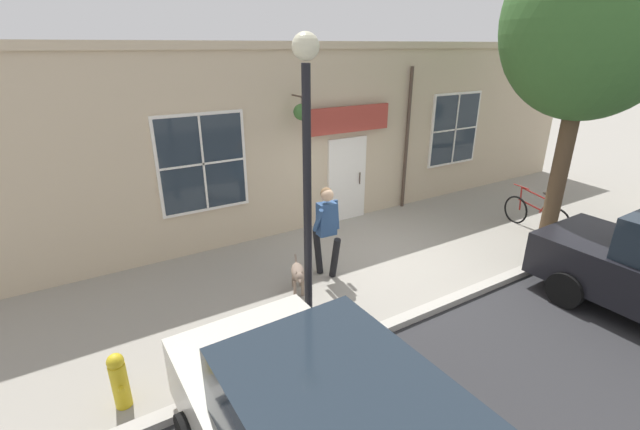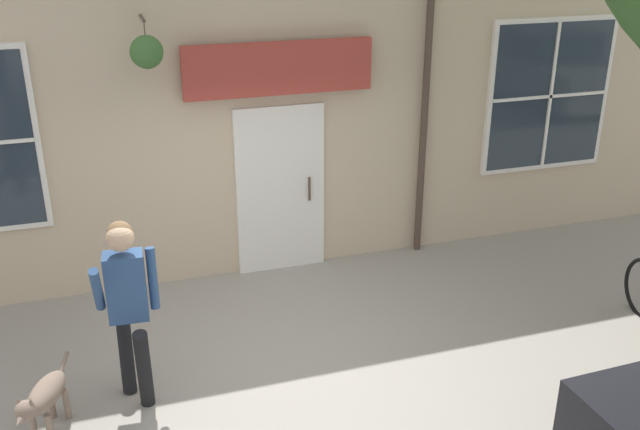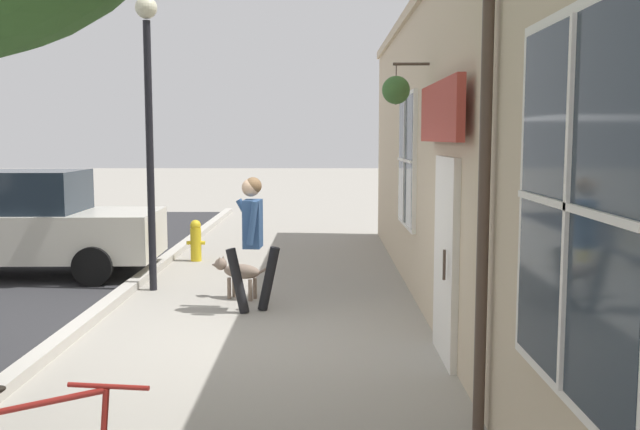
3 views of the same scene
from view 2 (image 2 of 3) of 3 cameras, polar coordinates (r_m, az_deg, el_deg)
name	(u,v)px [view 2 (image 2 of 3)]	position (r m, az deg, el deg)	size (l,w,h in m)	color
ground_plane	(287,369)	(7.23, -2.64, -12.17)	(90.00, 90.00, 0.00)	gray
storefront_facade	(233,102)	(8.45, -6.98, 8.95)	(0.95, 18.00, 4.25)	#C6B293
pedestrian_walking	(127,295)	(6.47, -15.18, -6.23)	(0.71, 0.57, 1.79)	black
dog_on_leash	(44,398)	(6.63, -21.25, -13.47)	(0.92, 0.46, 0.60)	#7F6B5B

